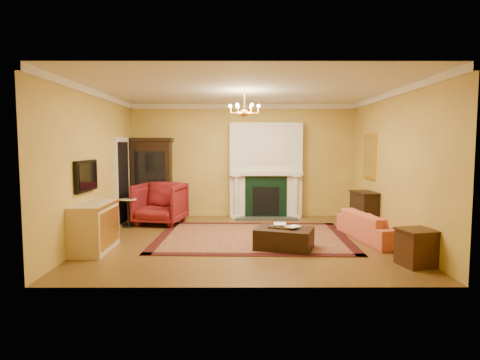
{
  "coord_description": "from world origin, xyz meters",
  "views": [
    {
      "loc": [
        -0.1,
        -8.02,
        1.92
      ],
      "look_at": [
        -0.09,
        0.3,
        1.19
      ],
      "focal_mm": 30.0,
      "sensor_mm": 36.0,
      "label": 1
    }
  ],
  "objects_px": {
    "leather_ottoman": "(284,238)",
    "pedestal_table": "(128,211)",
    "end_table": "(416,248)",
    "coral_sofa": "(374,222)",
    "commode": "(94,227)",
    "console_table": "(365,211)",
    "wingback_armchair": "(160,202)",
    "china_cabinet": "(152,180)"
  },
  "relations": [
    {
      "from": "china_cabinet",
      "to": "leather_ottoman",
      "type": "height_order",
      "value": "china_cabinet"
    },
    {
      "from": "wingback_armchair",
      "to": "commode",
      "type": "distance_m",
      "value": 2.57
    },
    {
      "from": "commode",
      "to": "china_cabinet",
      "type": "bearing_deg",
      "value": 83.66
    },
    {
      "from": "pedestal_table",
      "to": "coral_sofa",
      "type": "relative_size",
      "value": 0.35
    },
    {
      "from": "end_table",
      "to": "coral_sofa",
      "type": "bearing_deg",
      "value": 93.07
    },
    {
      "from": "wingback_armchair",
      "to": "coral_sofa",
      "type": "relative_size",
      "value": 0.57
    },
    {
      "from": "leather_ottoman",
      "to": "console_table",
      "type": "bearing_deg",
      "value": 59.4
    },
    {
      "from": "commode",
      "to": "leather_ottoman",
      "type": "height_order",
      "value": "commode"
    },
    {
      "from": "leather_ottoman",
      "to": "end_table",
      "type": "bearing_deg",
      "value": -8.89
    },
    {
      "from": "china_cabinet",
      "to": "commode",
      "type": "height_order",
      "value": "china_cabinet"
    },
    {
      "from": "commode",
      "to": "leather_ottoman",
      "type": "xyz_separation_m",
      "value": [
        3.46,
        0.12,
        -0.23
      ]
    },
    {
      "from": "pedestal_table",
      "to": "commode",
      "type": "distance_m",
      "value": 2.13
    },
    {
      "from": "end_table",
      "to": "leather_ottoman",
      "type": "bearing_deg",
      "value": 152.52
    },
    {
      "from": "wingback_armchair",
      "to": "leather_ottoman",
      "type": "bearing_deg",
      "value": -28.76
    },
    {
      "from": "china_cabinet",
      "to": "coral_sofa",
      "type": "bearing_deg",
      "value": -27.46
    },
    {
      "from": "console_table",
      "to": "leather_ottoman",
      "type": "relative_size",
      "value": 0.82
    },
    {
      "from": "wingback_armchair",
      "to": "console_table",
      "type": "height_order",
      "value": "wingback_armchair"
    },
    {
      "from": "leather_ottoman",
      "to": "pedestal_table",
      "type": "bearing_deg",
      "value": 168.31
    },
    {
      "from": "wingback_armchair",
      "to": "pedestal_table",
      "type": "height_order",
      "value": "wingback_armchair"
    },
    {
      "from": "pedestal_table",
      "to": "console_table",
      "type": "relative_size",
      "value": 0.81
    },
    {
      "from": "commode",
      "to": "end_table",
      "type": "bearing_deg",
      "value": -10.22
    },
    {
      "from": "coral_sofa",
      "to": "end_table",
      "type": "distance_m",
      "value": 1.74
    },
    {
      "from": "coral_sofa",
      "to": "console_table",
      "type": "height_order",
      "value": "console_table"
    },
    {
      "from": "commode",
      "to": "end_table",
      "type": "relative_size",
      "value": 2.08
    },
    {
      "from": "console_table",
      "to": "leather_ottoman",
      "type": "bearing_deg",
      "value": -147.82
    },
    {
      "from": "end_table",
      "to": "console_table",
      "type": "relative_size",
      "value": 0.68
    },
    {
      "from": "commode",
      "to": "end_table",
      "type": "height_order",
      "value": "commode"
    },
    {
      "from": "coral_sofa",
      "to": "end_table",
      "type": "height_order",
      "value": "coral_sofa"
    },
    {
      "from": "end_table",
      "to": "pedestal_table",
      "type": "bearing_deg",
      "value": 150.73
    },
    {
      "from": "china_cabinet",
      "to": "end_table",
      "type": "height_order",
      "value": "china_cabinet"
    },
    {
      "from": "pedestal_table",
      "to": "console_table",
      "type": "bearing_deg",
      "value": -2.45
    },
    {
      "from": "end_table",
      "to": "leather_ottoman",
      "type": "relative_size",
      "value": 0.56
    },
    {
      "from": "pedestal_table",
      "to": "end_table",
      "type": "height_order",
      "value": "pedestal_table"
    },
    {
      "from": "coral_sofa",
      "to": "leather_ottoman",
      "type": "bearing_deg",
      "value": 100.22
    },
    {
      "from": "coral_sofa",
      "to": "console_table",
      "type": "distance_m",
      "value": 1.08
    },
    {
      "from": "china_cabinet",
      "to": "coral_sofa",
      "type": "xyz_separation_m",
      "value": [
        5.03,
        -2.52,
        -0.63
      ]
    },
    {
      "from": "commode",
      "to": "wingback_armchair",
      "type": "bearing_deg",
      "value": 73.18
    },
    {
      "from": "wingback_armchair",
      "to": "end_table",
      "type": "bearing_deg",
      "value": -23.79
    },
    {
      "from": "wingback_armchair",
      "to": "console_table",
      "type": "xyz_separation_m",
      "value": [
        4.8,
        -0.58,
        -0.14
      ]
    },
    {
      "from": "china_cabinet",
      "to": "end_table",
      "type": "relative_size",
      "value": 3.59
    },
    {
      "from": "pedestal_table",
      "to": "coral_sofa",
      "type": "bearing_deg",
      "value": -13.7
    },
    {
      "from": "pedestal_table",
      "to": "end_table",
      "type": "distance_m",
      "value": 6.21
    }
  ]
}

